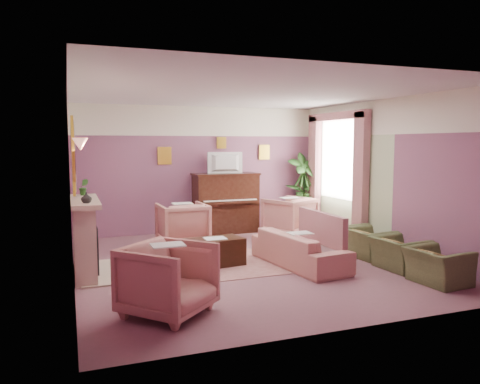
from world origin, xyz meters
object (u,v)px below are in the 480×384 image
object	(u,v)px
olive_chair_c	(368,238)
floral_armchair_front	(168,276)
piano	(226,203)
floral_armchair_right	(289,214)
floral_armchair_left	(182,222)
olive_chair_d	(343,230)
coffee_table	(212,252)
side_table	(300,213)
olive_chair_b	(400,248)
sofa	(300,243)
television	(226,161)
olive_chair_a	(438,260)

from	to	relation	value
olive_chair_c	floral_armchair_front	bearing A→B (deg)	-158.44
piano	floral_armchair_right	world-z (taller)	piano
piano	floral_armchair_left	bearing A→B (deg)	-140.42
piano	olive_chair_d	size ratio (longest dim) A/B	1.79
floral_armchair_right	floral_armchair_front	size ratio (longest dim) A/B	1.00
coffee_table	side_table	size ratio (longest dim) A/B	1.43
olive_chair_b	olive_chair_c	world-z (taller)	same
floral_armchair_front	floral_armchair_left	bearing A→B (deg)	74.25
floral_armchair_left	olive_chair_c	world-z (taller)	floral_armchair_left
coffee_table	olive_chair_d	xyz separation A→B (m)	(2.73, 0.44, 0.11)
sofa	floral_armchair_left	size ratio (longest dim) A/B	2.02
television	olive_chair_b	world-z (taller)	television
piano	side_table	distance (m)	1.87
coffee_table	floral_armchair_front	world-z (taller)	floral_armchair_front
coffee_table	olive_chair_c	xyz separation A→B (m)	(2.73, -0.38, 0.11)
floral_armchair_right	olive_chair_b	distance (m)	3.04
piano	olive_chair_c	world-z (taller)	piano
olive_chair_b	side_table	distance (m)	3.85
sofa	olive_chair_a	distance (m)	2.09
floral_armchair_left	floral_armchair_front	xyz separation A→B (m)	(-1.01, -3.57, 0.00)
olive_chair_c	side_table	size ratio (longest dim) A/B	1.12
piano	floral_armchair_left	world-z (taller)	piano
coffee_table	side_table	world-z (taller)	side_table
sofa	side_table	xyz separation A→B (m)	(1.62, 3.11, -0.03)
floral_armchair_front	olive_chair_a	distance (m)	3.84
floral_armchair_left	olive_chair_c	bearing A→B (deg)	-36.00
olive_chair_a	olive_chair_c	bearing A→B (deg)	90.00
olive_chair_c	olive_chair_a	bearing A→B (deg)	-90.00
floral_armchair_front	olive_chair_c	xyz separation A→B (m)	(3.84, 1.52, -0.13)
floral_armchair_right	coffee_table	bearing A→B (deg)	-141.62
piano	olive_chair_b	xyz separation A→B (m)	(1.60, -3.89, -0.31)
piano	olive_chair_a	distance (m)	4.98
floral_armchair_right	olive_chair_d	xyz separation A→B (m)	(0.45, -1.37, -0.13)
floral_armchair_right	floral_armchair_front	xyz separation A→B (m)	(-3.38, -3.70, 0.00)
sofa	olive_chair_b	world-z (taller)	sofa
floral_armchair_front	olive_chair_c	bearing A→B (deg)	21.56
floral_armchair_front	olive_chair_d	bearing A→B (deg)	31.33
floral_armchair_right	olive_chair_b	world-z (taller)	floral_armchair_right
coffee_table	floral_armchair_left	xyz separation A→B (m)	(-0.10, 1.67, 0.24)
piano	sofa	size ratio (longest dim) A/B	0.74
floral_armchair_right	olive_chair_d	bearing A→B (deg)	-71.68
coffee_table	olive_chair_a	xyz separation A→B (m)	(2.73, -2.02, 0.11)
side_table	olive_chair_a	bearing A→B (deg)	-92.92
coffee_table	olive_chair_b	bearing A→B (deg)	-23.76
floral_armchair_right	olive_chair_a	world-z (taller)	floral_armchair_right
floral_armchair_front	olive_chair_c	size ratio (longest dim) A/B	1.19
floral_armchair_right	olive_chair_a	size ratio (longest dim) A/B	1.19
floral_armchair_front	piano	bearing A→B (deg)	64.04
olive_chair_b	floral_armchair_left	bearing A→B (deg)	134.53
olive_chair_a	olive_chair_d	distance (m)	2.46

